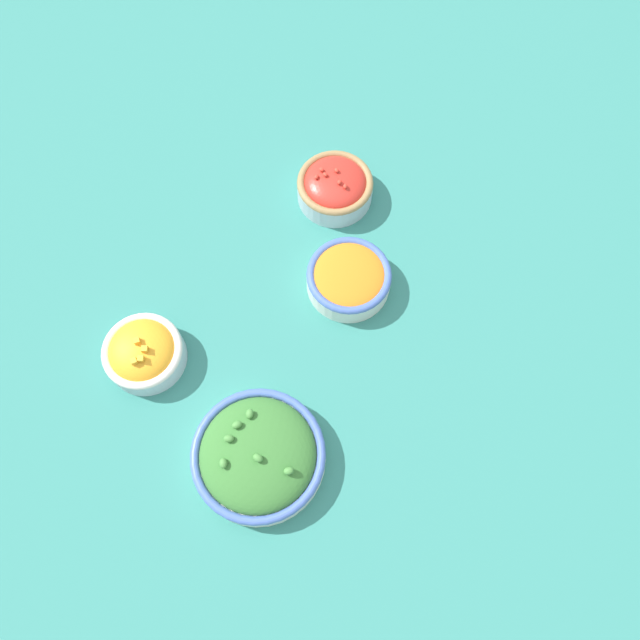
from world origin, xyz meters
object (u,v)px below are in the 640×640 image
at_px(bowl_carrots, 349,278).
at_px(bowl_cherry_tomatoes, 335,186).
at_px(bowl_squash, 143,352).
at_px(bowl_broccoli, 258,455).

relative_size(bowl_carrots, bowl_cherry_tomatoes, 1.05).
relative_size(bowl_squash, bowl_broccoli, 0.63).
height_order(bowl_carrots, bowl_squash, bowl_squash).
bearing_deg(bowl_cherry_tomatoes, bowl_squash, 1.47).
bearing_deg(bowl_cherry_tomatoes, bowl_carrots, 53.09).
bearing_deg(bowl_cherry_tomatoes, bowl_broccoli, 32.03).
distance_m(bowl_squash, bowl_cherry_tomatoes, 0.39).
bearing_deg(bowl_carrots, bowl_cherry_tomatoes, -126.91).
xyz_separation_m(bowl_broccoli, bowl_cherry_tomatoes, (-0.37, -0.23, 0.00)).
bearing_deg(bowl_squash, bowl_broccoli, 95.56).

